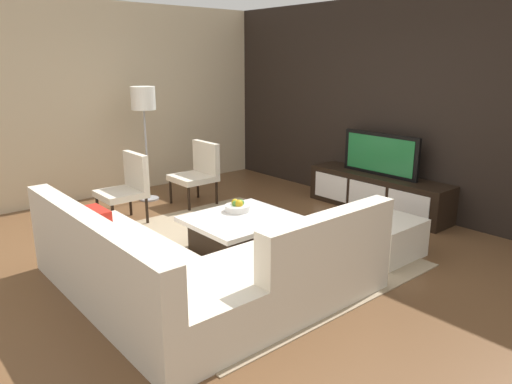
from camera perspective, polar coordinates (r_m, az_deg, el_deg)
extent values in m
plane|color=brown|center=(5.11, -1.97, -7.53)|extent=(14.00, 14.00, 0.00)
cube|color=black|center=(6.74, 16.43, 9.82)|extent=(6.40, 0.12, 2.80)
cube|color=beige|center=(7.58, -16.36, 10.40)|extent=(0.12, 5.20, 2.80)
cube|color=tan|center=(5.18, -2.67, -7.15)|extent=(3.21, 2.72, 0.01)
cube|color=black|center=(6.70, 14.27, -0.08)|extent=(2.03, 0.48, 0.50)
cube|color=white|center=(6.88, 8.87, 0.62)|extent=(0.57, 0.01, 0.35)
cube|color=white|center=(6.51, 13.00, -0.47)|extent=(0.57, 0.01, 0.35)
cube|color=white|center=(6.18, 17.60, -1.67)|extent=(0.57, 0.01, 0.35)
cube|color=black|center=(6.58, 14.58, 4.37)|extent=(1.14, 0.05, 0.56)
cube|color=#1E7238|center=(6.56, 14.43, 4.34)|extent=(1.03, 0.01, 0.47)
cube|color=beige|center=(4.24, -14.33, -9.94)|extent=(2.50, 0.85, 0.43)
cube|color=beige|center=(3.96, -19.09, -5.61)|extent=(2.50, 0.18, 0.41)
cube|color=beige|center=(4.23, 5.09, -9.53)|extent=(0.85, 1.43, 0.43)
cube|color=beige|center=(3.86, 8.80, -5.44)|extent=(0.18, 1.43, 0.41)
cube|color=red|center=(4.76, -18.64, -3.21)|extent=(0.36, 0.20, 0.22)
cube|color=red|center=(4.38, 8.47, -5.28)|extent=(0.60, 0.44, 0.06)
cube|color=black|center=(5.18, -1.81, -5.24)|extent=(0.75, 0.86, 0.33)
cube|color=white|center=(5.11, -1.83, -3.25)|extent=(0.94, 1.07, 0.05)
cylinder|color=black|center=(6.36, -18.33, -1.81)|extent=(0.04, 0.04, 0.38)
cylinder|color=black|center=(5.96, -16.65, -2.82)|extent=(0.04, 0.04, 0.38)
cylinder|color=black|center=(6.53, -14.72, -1.08)|extent=(0.04, 0.04, 0.38)
cylinder|color=black|center=(6.14, -12.86, -2.01)|extent=(0.04, 0.04, 0.38)
cube|color=beige|center=(6.19, -15.77, -0.23)|extent=(0.53, 0.53, 0.08)
cube|color=beige|center=(6.22, -14.09, 2.48)|extent=(0.53, 0.08, 0.45)
cylinder|color=#A5A5AA|center=(7.24, -12.57, -0.77)|extent=(0.28, 0.28, 0.02)
cylinder|color=#A5A5AA|center=(7.09, -12.89, 4.33)|extent=(0.03, 0.03, 1.29)
cylinder|color=white|center=(6.98, -13.29, 10.82)|extent=(0.34, 0.34, 0.32)
cube|color=beige|center=(5.23, 14.67, -5.14)|extent=(0.70, 0.70, 0.40)
cylinder|color=silver|center=(5.29, -2.21, -1.93)|extent=(0.28, 0.28, 0.07)
sphere|color=gold|center=(5.25, -2.07, -1.43)|extent=(0.10, 0.10, 0.10)
sphere|color=#4C8C33|center=(5.30, -1.83, -1.29)|extent=(0.08, 0.08, 0.08)
sphere|color=gold|center=(5.32, -2.50, -1.24)|extent=(0.08, 0.08, 0.08)
sphere|color=#4C8C33|center=(5.26, -2.44, -1.45)|extent=(0.08, 0.08, 0.08)
cylinder|color=black|center=(6.94, -10.13, 0.19)|extent=(0.04, 0.04, 0.38)
cylinder|color=black|center=(6.55, -8.00, -0.66)|extent=(0.04, 0.04, 0.38)
cylinder|color=black|center=(7.18, -6.95, 0.83)|extent=(0.04, 0.04, 0.38)
cylinder|color=black|center=(6.80, -4.72, 0.05)|extent=(0.04, 0.04, 0.38)
cube|color=beige|center=(6.81, -7.51, 1.66)|extent=(0.56, 0.54, 0.08)
cube|color=beige|center=(6.88, -5.97, 4.11)|extent=(0.56, 0.08, 0.45)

